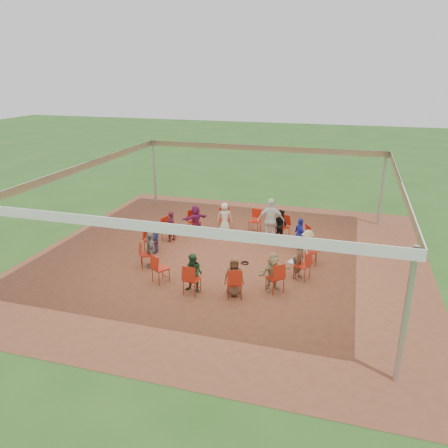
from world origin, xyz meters
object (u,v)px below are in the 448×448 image
(chair_1, at_px, (311,251))
(person_seated_2, at_px, (300,234))
(chair_0, at_px, (302,265))
(person_seated_5, at_px, (196,220))
(chair_12, at_px, (234,283))
(person_seated_11, at_px, (273,272))
(cable_coil, at_px, (245,263))
(chair_8, at_px, (151,240))
(person_seated_6, at_px, (171,226))
(person_seated_3, at_px, (280,225))
(person_seated_4, at_px, (225,217))
(chair_3, at_px, (282,227))
(person_seated_9, at_px, (194,273))
(chair_13, at_px, (275,277))
(person_seated_1, at_px, (307,247))
(chair_10, at_px, (160,268))
(person_seated_0, at_px, (299,261))
(person_seated_8, at_px, (151,250))
(person_seated_7, at_px, (154,237))
(chair_2, at_px, (303,237))
(chair_7, at_px, (169,229))
(chair_5, at_px, (224,219))
(person_seated_10, at_px, (234,276))
(laptop, at_px, (294,260))
(chair_6, at_px, (194,222))
(standing_person, at_px, (271,221))
(chair_9, at_px, (147,254))
(chair_11, at_px, (192,279))
(chair_4, at_px, (255,221))

(chair_1, relative_size, person_seated_2, 0.78)
(chair_0, xyz_separation_m, person_seated_5, (-4.42, 2.75, 0.13))
(chair_12, bearing_deg, person_seated_11, 18.48)
(chair_0, height_order, cable_coil, chair_0)
(chair_8, relative_size, person_seated_6, 0.78)
(chair_1, distance_m, person_seated_3, 2.32)
(person_seated_4, bearing_deg, chair_3, 156.96)
(chair_1, bearing_deg, person_seated_9, 127.54)
(chair_13, xyz_separation_m, person_seated_1, (0.66, 2.22, 0.13))
(chair_10, bearing_deg, person_seated_1, 64.91)
(person_seated_2, bearing_deg, person_seated_0, 154.29)
(chair_12, relative_size, person_seated_8, 0.78)
(chair_3, bearing_deg, person_seated_6, 52.46)
(person_seated_7, bearing_deg, person_seated_0, 77.14)
(person_seated_4, height_order, person_seated_8, same)
(chair_2, xyz_separation_m, chair_3, (-0.86, 0.86, 0.00))
(chair_2, height_order, person_seated_11, person_seated_11)
(person_seated_2, bearing_deg, cable_coil, 105.26)
(chair_7, distance_m, chair_13, 5.32)
(chair_12, distance_m, person_seated_0, 2.32)
(chair_5, xyz_separation_m, person_seated_8, (-1.31, -3.96, 0.13))
(person_seated_9, height_order, person_seated_10, same)
(chair_3, bearing_deg, person_seated_7, 64.91)
(chair_1, distance_m, laptop, 1.19)
(person_seated_0, bearing_deg, person_seated_11, 167.14)
(chair_8, bearing_deg, chair_10, 25.71)
(chair_1, distance_m, chair_6, 4.92)
(person_seated_0, bearing_deg, chair_8, 103.15)
(standing_person, relative_size, cable_coil, 4.99)
(laptop, bearing_deg, chair_6, 76.43)
(person_seated_1, bearing_deg, chair_5, 50.40)
(chair_1, height_order, person_seated_6, person_seated_6)
(chair_3, height_order, chair_12, same)
(chair_9, bearing_deg, person_seated_4, 127.54)
(laptop, bearing_deg, chair_11, 145.33)
(chair_9, bearing_deg, chair_7, 154.29)
(person_seated_5, xyz_separation_m, laptop, (4.15, -2.66, -0.03))
(person_seated_6, relative_size, person_seated_8, 1.00)
(person_seated_8, bearing_deg, chair_3, 103.15)
(person_seated_2, xyz_separation_m, person_seated_3, (-0.82, 0.82, 0.00))
(chair_2, relative_size, laptop, 2.32)
(chair_7, bearing_deg, chair_11, 51.43)
(chair_6, bearing_deg, chair_4, 154.29)
(chair_5, xyz_separation_m, person_seated_1, (3.49, -2.29, 0.13))
(chair_6, height_order, chair_7, same)
(person_seated_10, bearing_deg, chair_3, 63.67)
(person_seated_6, relative_size, person_seated_10, 1.00)
(chair_3, relative_size, person_seated_4, 0.78)
(chair_13, height_order, person_seated_2, person_seated_2)
(chair_2, bearing_deg, standing_person, 41.84)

